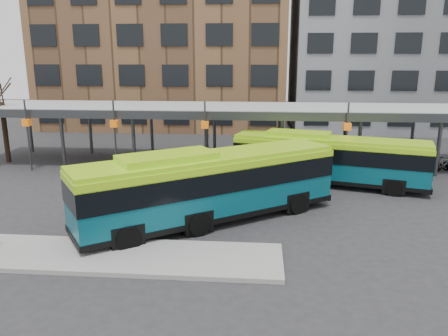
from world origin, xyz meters
TOP-DOWN VIEW (x-y plane):
  - ground at (0.00, 0.00)m, footprint 120.00×120.00m
  - boarding_island at (-5.50, -3.00)m, footprint 14.00×3.00m
  - canopy at (-0.06, 12.87)m, footprint 40.00×6.53m
  - tree at (-18.00, 12.00)m, footprint 1.64×1.64m
  - building_brick at (-10.00, 32.00)m, footprint 26.00×14.00m
  - building_grey at (16.00, 32.00)m, footprint 24.00×14.00m
  - bus_front at (-1.74, 1.22)m, footprint 11.90×9.46m
  - bus_rear at (4.67, 8.05)m, footprint 11.61×5.39m

SIDE VIEW (x-z plane):
  - ground at x=0.00m, z-range 0.00..0.00m
  - boarding_island at x=-5.50m, z-range 0.00..0.18m
  - bus_rear at x=4.67m, z-range 0.06..3.20m
  - bus_front at x=-1.74m, z-range 0.07..3.56m
  - tree at x=-18.00m, z-range -0.36..5.23m
  - canopy at x=-0.06m, z-range 1.51..6.31m
  - building_grey at x=16.00m, z-range 0.00..20.00m
  - building_brick at x=-10.00m, z-range 0.00..22.00m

